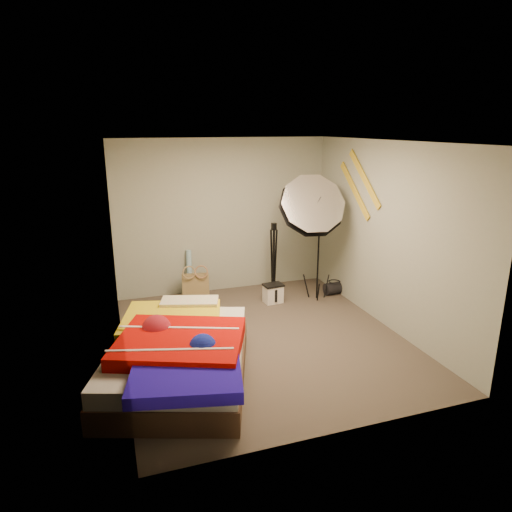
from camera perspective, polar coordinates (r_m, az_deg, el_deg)
name	(u,v)px	position (r m, az deg, el deg)	size (l,w,h in m)	color
floor	(263,338)	(6.05, 0.92, -10.27)	(4.00, 4.00, 0.00)	#51453C
ceiling	(264,142)	(5.43, 1.04, 14.12)	(4.00, 4.00, 0.00)	silver
wall_back	(223,216)	(7.48, -4.15, 4.96)	(3.50, 3.50, 0.00)	#989D8E
wall_front	(344,304)	(3.88, 10.92, -5.95)	(3.50, 3.50, 0.00)	#989D8E
wall_left	(116,259)	(5.31, -17.13, -0.34)	(4.00, 4.00, 0.00)	#989D8E
wall_right	(386,236)	(6.39, 15.95, 2.47)	(4.00, 4.00, 0.00)	#989D8E
tote_bag	(196,287)	(7.32, -7.55, -3.83)	(0.42, 0.13, 0.42)	#9A8454
wrapping_roll	(189,273)	(7.48, -8.33, -2.12)	(0.09, 0.09, 0.74)	teal
camera_case	(273,294)	(7.16, 2.15, -4.77)	(0.28, 0.20, 0.28)	white
duffel_bag	(334,288)	(7.63, 9.74, -3.99)	(0.20, 0.20, 0.32)	black
wall_stripe_upper	(364,179)	(6.76, 13.40, 9.40)	(0.02, 1.10, 0.10)	gold
wall_stripe_lower	(355,190)	(7.00, 12.22, 8.03)	(0.02, 1.10, 0.10)	gold
bed	(179,354)	(5.11, -9.55, -12.03)	(1.98, 2.46, 0.59)	#4E3425
photo_umbrella	(311,207)	(6.89, 6.91, 6.08)	(1.30, 1.02, 2.10)	black
camera_tripod	(274,254)	(7.30, 2.22, 0.19)	(0.07, 0.07, 1.20)	black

